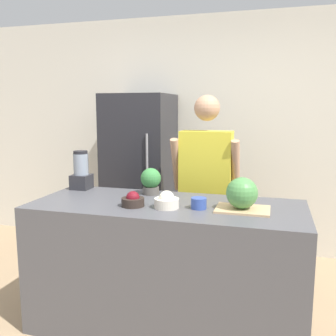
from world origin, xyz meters
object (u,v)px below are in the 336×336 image
(refrigerator, at_px, (140,175))
(watermelon, at_px, (242,193))
(potted_plant, at_px, (151,181))
(bowl_small_blue, at_px, (199,203))
(bowl_cream, at_px, (167,201))
(blender, at_px, (81,172))
(person, at_px, (206,191))
(bowl_cherries, at_px, (133,201))

(refrigerator, relative_size, watermelon, 8.40)
(watermelon, relative_size, potted_plant, 1.00)
(bowl_small_blue, bearing_deg, potted_plant, 144.57)
(watermelon, xyz_separation_m, potted_plant, (-0.72, 0.28, -0.01))
(refrigerator, xyz_separation_m, potted_plant, (0.49, -1.08, 0.17))
(watermelon, relative_size, bowl_cream, 1.24)
(refrigerator, relative_size, bowl_small_blue, 16.62)
(watermelon, bearing_deg, bowl_small_blue, -173.29)
(bowl_cream, relative_size, potted_plant, 0.81)
(blender, bearing_deg, watermelon, -13.13)
(bowl_cream, height_order, potted_plant, potted_plant)
(bowl_cream, relative_size, blender, 0.52)
(person, xyz_separation_m, blender, (-0.97, -0.45, 0.20))
(blender, bearing_deg, refrigerator, 82.71)
(bowl_small_blue, relative_size, blender, 0.33)
(bowl_cherries, bearing_deg, refrigerator, 108.28)
(refrigerator, bearing_deg, bowl_cherries, -71.72)
(refrigerator, bearing_deg, bowl_cream, -63.48)
(person, bearing_deg, blender, -154.88)
(person, height_order, potted_plant, person)
(bowl_small_blue, height_order, blender, blender)
(refrigerator, height_order, bowl_cream, refrigerator)
(watermelon, bearing_deg, person, 116.08)
(watermelon, bearing_deg, blender, 166.87)
(watermelon, distance_m, bowl_cherries, 0.74)
(refrigerator, bearing_deg, person, -35.55)
(bowl_cream, xyz_separation_m, blender, (-0.85, 0.39, 0.10))
(refrigerator, relative_size, bowl_cherries, 11.04)
(watermelon, relative_size, blender, 0.65)
(watermelon, height_order, bowl_small_blue, watermelon)
(watermelon, height_order, blender, blender)
(bowl_small_blue, xyz_separation_m, potted_plant, (-0.44, 0.32, 0.07))
(refrigerator, relative_size, blender, 5.45)
(refrigerator, xyz_separation_m, bowl_cherries, (0.48, -1.46, 0.10))
(watermelon, bearing_deg, bowl_cream, -171.56)
(bowl_cream, bearing_deg, watermelon, 8.44)
(bowl_cherries, xyz_separation_m, potted_plant, (0.00, 0.38, 0.07))
(bowl_cream, xyz_separation_m, bowl_small_blue, (0.21, 0.04, -0.01))
(refrigerator, xyz_separation_m, watermelon, (1.21, -1.36, 0.18))
(bowl_cherries, relative_size, potted_plant, 0.76)
(bowl_cherries, bearing_deg, bowl_small_blue, 7.71)
(watermelon, height_order, bowl_cherries, watermelon)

